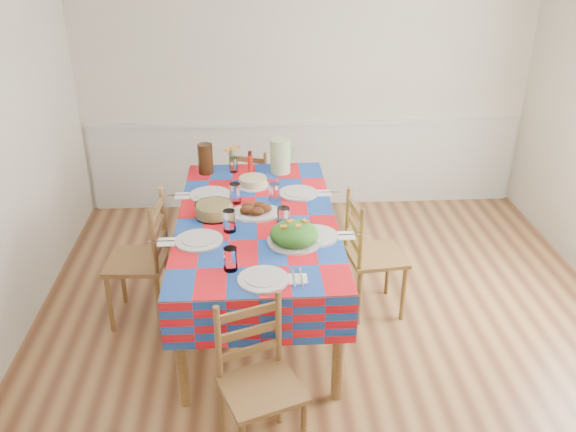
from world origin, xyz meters
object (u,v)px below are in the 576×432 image
(green_pitcher, at_px, (280,156))
(dining_table, at_px, (257,228))
(tea_pitcher, at_px, (205,159))
(chair_right, at_px, (370,256))
(chair_left, at_px, (143,261))
(meat_platter, at_px, (256,210))
(chair_near, at_px, (259,384))
(chair_far, at_px, (254,191))

(green_pitcher, bearing_deg, dining_table, -104.06)
(green_pitcher, distance_m, tea_pitcher, 0.63)
(tea_pitcher, distance_m, chair_right, 1.61)
(chair_left, xyz_separation_m, chair_right, (1.70, -0.00, -0.02))
(meat_platter, distance_m, chair_right, 0.94)
(chair_near, relative_size, chair_far, 1.05)
(dining_table, height_order, tea_pitcher, tea_pitcher)
(chair_near, xyz_separation_m, chair_right, (0.87, 1.34, 0.01))
(green_pitcher, xyz_separation_m, tea_pitcher, (-0.63, 0.02, -0.02))
(chair_right, bearing_deg, tea_pitcher, 48.75)
(chair_near, bearing_deg, chair_right, 36.41)
(meat_platter, xyz_separation_m, tea_pitcher, (-0.41, 0.83, 0.10))
(chair_near, bearing_deg, chair_far, 69.26)
(meat_platter, distance_m, chair_far, 1.37)
(chair_right, bearing_deg, dining_table, 83.22)
(dining_table, distance_m, green_pitcher, 0.91)
(chair_far, bearing_deg, tea_pitcher, 71.25)
(meat_platter, relative_size, tea_pitcher, 1.55)
(tea_pitcher, xyz_separation_m, chair_right, (1.27, -0.88, -0.48))
(tea_pitcher, distance_m, chair_far, 0.81)
(dining_table, bearing_deg, chair_right, -0.34)
(chair_near, bearing_deg, chair_left, 101.10)
(chair_far, bearing_deg, chair_near, 111.32)
(tea_pitcher, xyz_separation_m, chair_far, (0.40, 0.47, -0.52))
(green_pitcher, relative_size, chair_far, 0.33)
(dining_table, relative_size, chair_far, 2.39)
(meat_platter, xyz_separation_m, green_pitcher, (0.22, 0.81, 0.11))
(chair_far, relative_size, chair_right, 0.92)
(dining_table, bearing_deg, green_pitcher, 75.94)
(dining_table, height_order, green_pitcher, green_pitcher)
(tea_pitcher, bearing_deg, chair_far, 49.92)
(chair_far, xyz_separation_m, chair_left, (-0.84, -1.35, 0.05))
(tea_pitcher, relative_size, chair_left, 0.26)
(green_pitcher, height_order, chair_far, green_pitcher)
(chair_near, height_order, chair_right, chair_right)
(chair_left, bearing_deg, chair_right, 93.31)
(dining_table, relative_size, meat_platter, 5.40)
(chair_far, xyz_separation_m, chair_right, (0.87, -1.35, 0.04))
(dining_table, xyz_separation_m, chair_near, (-0.02, -1.35, -0.27))
(tea_pitcher, bearing_deg, dining_table, -64.67)
(chair_right, bearing_deg, chair_near, 140.70)
(tea_pitcher, relative_size, chair_far, 0.29)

